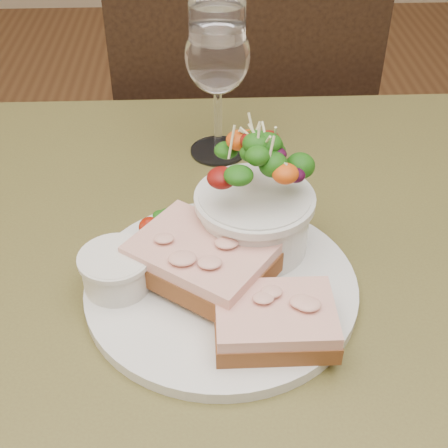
{
  "coord_description": "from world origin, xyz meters",
  "views": [
    {
      "loc": [
        -0.02,
        -0.43,
        1.17
      ],
      "look_at": [
        -0.01,
        0.03,
        0.81
      ],
      "focal_mm": 50.0,
      "sensor_mm": 36.0,
      "label": 1
    }
  ],
  "objects_px": {
    "sandwich_front": "(275,320)",
    "cafe_table": "(230,360)",
    "ramekin": "(116,269)",
    "wine_glass": "(218,60)",
    "salad_bowl": "(255,197)",
    "dinner_plate": "(221,286)",
    "sandwich_back": "(201,259)",
    "chair_far": "(233,233)"
  },
  "relations": [
    {
      "from": "sandwich_front",
      "to": "cafe_table",
      "type": "bearing_deg",
      "value": 117.4
    },
    {
      "from": "ramekin",
      "to": "wine_glass",
      "type": "relative_size",
      "value": 0.36
    },
    {
      "from": "cafe_table",
      "to": "sandwich_front",
      "type": "distance_m",
      "value": 0.15
    },
    {
      "from": "salad_bowl",
      "to": "dinner_plate",
      "type": "bearing_deg",
      "value": -122.72
    },
    {
      "from": "sandwich_front",
      "to": "salad_bowl",
      "type": "xyz_separation_m",
      "value": [
        -0.01,
        0.12,
        0.04
      ]
    },
    {
      "from": "sandwich_back",
      "to": "ramekin",
      "type": "height_order",
      "value": "sandwich_back"
    },
    {
      "from": "salad_bowl",
      "to": "wine_glass",
      "type": "bearing_deg",
      "value": 98.2
    },
    {
      "from": "wine_glass",
      "to": "ramekin",
      "type": "bearing_deg",
      "value": -112.15
    },
    {
      "from": "salad_bowl",
      "to": "wine_glass",
      "type": "distance_m",
      "value": 0.21
    },
    {
      "from": "cafe_table",
      "to": "ramekin",
      "type": "distance_m",
      "value": 0.17
    },
    {
      "from": "sandwich_back",
      "to": "salad_bowl",
      "type": "bearing_deg",
      "value": 79.18
    },
    {
      "from": "salad_bowl",
      "to": "sandwich_back",
      "type": "bearing_deg",
      "value": -137.19
    },
    {
      "from": "cafe_table",
      "to": "dinner_plate",
      "type": "height_order",
      "value": "dinner_plate"
    },
    {
      "from": "dinner_plate",
      "to": "sandwich_front",
      "type": "xyz_separation_m",
      "value": [
        0.04,
        -0.07,
        0.02
      ]
    },
    {
      "from": "dinner_plate",
      "to": "sandwich_front",
      "type": "height_order",
      "value": "sandwich_front"
    },
    {
      "from": "chair_far",
      "to": "sandwich_back",
      "type": "xyz_separation_m",
      "value": [
        -0.07,
        -0.65,
        0.49
      ]
    },
    {
      "from": "cafe_table",
      "to": "wine_glass",
      "type": "xyz_separation_m",
      "value": [
        -0.0,
        0.25,
        0.22
      ]
    },
    {
      "from": "cafe_table",
      "to": "sandwich_front",
      "type": "height_order",
      "value": "sandwich_front"
    },
    {
      "from": "salad_bowl",
      "to": "wine_glass",
      "type": "relative_size",
      "value": 0.73
    },
    {
      "from": "chair_far",
      "to": "ramekin",
      "type": "xyz_separation_m",
      "value": [
        -0.15,
        -0.65,
        0.49
      ]
    },
    {
      "from": "dinner_plate",
      "to": "wine_glass",
      "type": "relative_size",
      "value": 1.47
    },
    {
      "from": "ramekin",
      "to": "salad_bowl",
      "type": "relative_size",
      "value": 0.49
    },
    {
      "from": "dinner_plate",
      "to": "sandwich_back",
      "type": "xyz_separation_m",
      "value": [
        -0.02,
        0.0,
        0.03
      ]
    },
    {
      "from": "dinner_plate",
      "to": "ramekin",
      "type": "relative_size",
      "value": 4.11
    },
    {
      "from": "dinner_plate",
      "to": "sandwich_front",
      "type": "bearing_deg",
      "value": -56.58
    },
    {
      "from": "dinner_plate",
      "to": "salad_bowl",
      "type": "distance_m",
      "value": 0.09
    },
    {
      "from": "wine_glass",
      "to": "salad_bowl",
      "type": "bearing_deg",
      "value": -81.8
    },
    {
      "from": "chair_far",
      "to": "sandwich_front",
      "type": "height_order",
      "value": "chair_far"
    },
    {
      "from": "sandwich_front",
      "to": "ramekin",
      "type": "bearing_deg",
      "value": 155.06
    },
    {
      "from": "sandwich_front",
      "to": "sandwich_back",
      "type": "xyz_separation_m",
      "value": [
        -0.06,
        0.07,
        0.01
      ]
    },
    {
      "from": "wine_glass",
      "to": "sandwich_front",
      "type": "bearing_deg",
      "value": -83.26
    },
    {
      "from": "chair_far",
      "to": "sandwich_front",
      "type": "bearing_deg",
      "value": 86.11
    },
    {
      "from": "ramekin",
      "to": "salad_bowl",
      "type": "bearing_deg",
      "value": 22.27
    },
    {
      "from": "sandwich_back",
      "to": "salad_bowl",
      "type": "height_order",
      "value": "salad_bowl"
    },
    {
      "from": "chair_far",
      "to": "salad_bowl",
      "type": "bearing_deg",
      "value": 85.15
    },
    {
      "from": "chair_far",
      "to": "ramekin",
      "type": "height_order",
      "value": "chair_far"
    },
    {
      "from": "chair_far",
      "to": "sandwich_back",
      "type": "height_order",
      "value": "chair_far"
    },
    {
      "from": "salad_bowl",
      "to": "sandwich_front",
      "type": "bearing_deg",
      "value": -85.7
    },
    {
      "from": "dinner_plate",
      "to": "sandwich_back",
      "type": "bearing_deg",
      "value": 165.96
    },
    {
      "from": "sandwich_back",
      "to": "wine_glass",
      "type": "bearing_deg",
      "value": 120.79
    },
    {
      "from": "ramekin",
      "to": "dinner_plate",
      "type": "bearing_deg",
      "value": 0.18
    },
    {
      "from": "chair_far",
      "to": "ramekin",
      "type": "relative_size",
      "value": 14.41
    }
  ]
}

